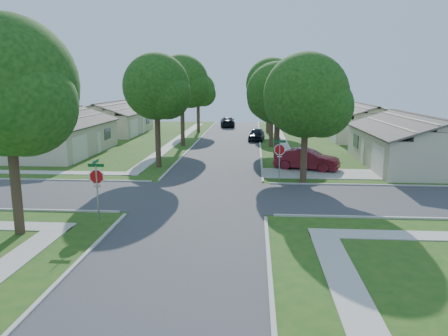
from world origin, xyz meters
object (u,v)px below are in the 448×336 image
tree_ne_corner (307,99)px  tree_e_near (278,96)px  tree_w_mid (182,84)px  car_curb_east (257,134)px  house_nw_far (112,122)px  tree_e_far (269,88)px  house_ne_far (362,126)px  tree_w_near (157,90)px  tree_sw_corner (9,92)px  house_ne_near (415,147)px  stop_sign_sw (97,179)px  stop_sign_ne (280,151)px  house_nw_near (55,138)px  tree_e_mid (273,87)px  car_driveway (307,159)px  car_curb_west (228,122)px  tree_w_far (198,91)px

tree_ne_corner → tree_e_near: bearing=108.5°
tree_w_mid → car_curb_east: 10.84m
house_nw_far → tree_ne_corner: bearing=-51.2°
tree_e_far → house_ne_far: 13.09m
tree_w_near → house_nw_far: size_ratio=0.66×
tree_sw_corner → house_ne_near: size_ratio=0.70×
tree_sw_corner → tree_ne_corner: size_ratio=1.10×
stop_sign_sw → stop_sign_ne: bearing=45.0°
stop_sign_sw → stop_sign_ne: same height
house_nw_far → tree_e_far: bearing=5.5°
house_ne_far → stop_sign_sw: bearing=-121.6°
tree_ne_corner → house_nw_near: 25.15m
tree_sw_corner → car_curb_east: tree_sw_corner is taller
stop_sign_ne → house_ne_near: size_ratio=0.22×
tree_e_mid → stop_sign_sw: bearing=-110.2°
stop_sign_ne → tree_ne_corner: tree_ne_corner is taller
stop_sign_ne → house_nw_near: house_nw_near is taller
tree_e_mid → house_ne_far: tree_e_mid is taller
house_ne_far → car_curb_east: bearing=-165.8°
house_ne_near → house_ne_far: (0.00, 18.00, 0.00)m
tree_e_far → house_ne_near: (11.24, -23.01, -4.46)m
stop_sign_sw → house_nw_far: 38.40m
house_nw_near → house_nw_far: same height
house_nw_near → tree_e_mid: bearing=16.2°
tree_e_mid → car_driveway: 13.65m
tree_e_mid → house_nw_far: 23.95m
tree_e_mid → house_ne_far: size_ratio=0.68×
stop_sign_ne → house_ne_far: (11.29, 24.30, -0.51)m
tree_w_near → car_curb_west: 33.30m
tree_w_far → stop_sign_ne: bearing=-72.3°
house_ne_near → car_driveway: house_ne_near is taller
house_ne_far → tree_e_near: bearing=-119.3°
house_ne_near → house_nw_near: same height
tree_w_mid → tree_ne_corner: tree_w_mid is taller
house_nw_near → house_nw_far: 17.00m
house_nw_near → car_driveway: size_ratio=2.75×
tree_sw_corner → car_curb_east: 34.89m
stop_sign_sw → tree_w_far: (0.05, 38.71, 3.48)m
tree_e_mid → car_curb_east: size_ratio=2.19×
tree_w_near → car_driveway: 12.84m
tree_w_mid → car_curb_west: (3.44, 20.68, -5.73)m
car_driveway → tree_w_near: bearing=107.3°
tree_sw_corner → car_driveway: 22.04m
tree_w_near → tree_w_mid: (0.00, 12.00, 0.37)m
tree_w_near → tree_sw_corner: (-2.79, -16.00, 0.15)m
house_ne_near → house_nw_near: (-31.98, 4.00, 0.00)m
stop_sign_sw → house_nw_near: size_ratio=0.22×
tree_e_far → house_nw_far: tree_e_far is taller
tree_sw_corner → car_driveway: bearing=47.3°
tree_w_far → house_nw_near: bearing=-120.8°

